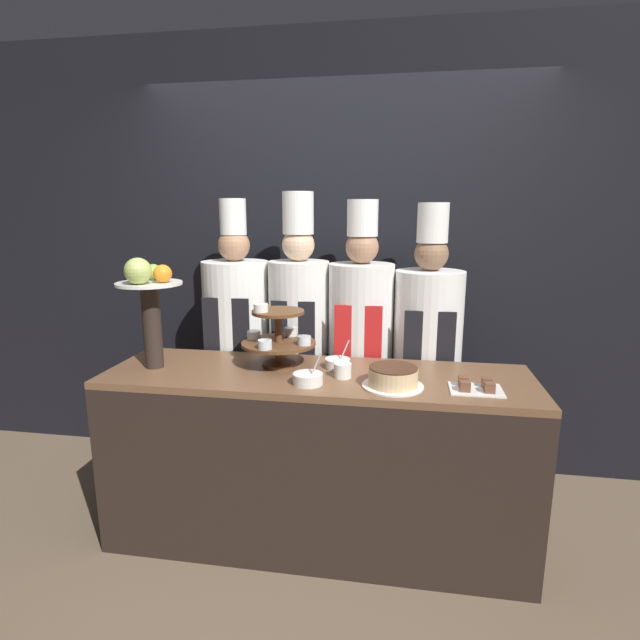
% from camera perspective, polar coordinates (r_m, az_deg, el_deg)
% --- Properties ---
extents(ground_plane, '(14.00, 14.00, 0.00)m').
position_cam_1_polar(ground_plane, '(2.67, -1.62, -27.23)').
color(ground_plane, brown).
extents(wall_back, '(10.00, 0.06, 2.80)m').
position_cam_1_polar(wall_back, '(3.29, 2.32, 7.05)').
color(wall_back, black).
rests_on(wall_back, ground_plane).
extents(buffet_counter, '(2.12, 0.63, 0.91)m').
position_cam_1_polar(buffet_counter, '(2.68, -0.36, -15.41)').
color(buffet_counter, black).
rests_on(buffet_counter, ground_plane).
extents(tiered_stand, '(0.38, 0.38, 0.33)m').
position_cam_1_polar(tiered_stand, '(2.58, -4.84, -1.86)').
color(tiered_stand, brown).
rests_on(tiered_stand, buffet_counter).
extents(fruit_pedestal, '(0.33, 0.33, 0.57)m').
position_cam_1_polar(fruit_pedestal, '(2.64, -19.01, 2.56)').
color(fruit_pedestal, '#2D231E').
rests_on(fruit_pedestal, buffet_counter).
extents(cake_round, '(0.28, 0.28, 0.09)m').
position_cam_1_polar(cake_round, '(2.32, 8.34, -6.49)').
color(cake_round, white).
rests_on(cake_round, buffet_counter).
extents(cup_white, '(0.09, 0.09, 0.07)m').
position_cam_1_polar(cup_white, '(2.43, 2.61, -5.78)').
color(cup_white, white).
rests_on(cup_white, buffet_counter).
extents(cake_square_tray, '(0.23, 0.18, 0.05)m').
position_cam_1_polar(cake_square_tray, '(2.37, 17.41, -7.27)').
color(cake_square_tray, white).
rests_on(cake_square_tray, buffet_counter).
extents(serving_bowl_near, '(0.14, 0.14, 0.15)m').
position_cam_1_polar(serving_bowl_near, '(2.34, -1.39, -6.71)').
color(serving_bowl_near, white).
rests_on(serving_bowl_near, buffet_counter).
extents(serving_bowl_far, '(0.13, 0.13, 0.15)m').
position_cam_1_polar(serving_bowl_far, '(2.57, 2.02, -4.95)').
color(serving_bowl_far, white).
rests_on(serving_bowl_far, buffet_counter).
extents(chef_left, '(0.40, 0.40, 1.77)m').
position_cam_1_polar(chef_left, '(3.12, -9.46, -1.49)').
color(chef_left, '#38332D').
rests_on(chef_left, ground_plane).
extents(chef_center_left, '(0.36, 0.36, 1.81)m').
position_cam_1_polar(chef_center_left, '(3.02, -2.41, -1.27)').
color(chef_center_left, '#38332D').
rests_on(chef_center_left, ground_plane).
extents(chef_center_right, '(0.38, 0.38, 1.77)m').
position_cam_1_polar(chef_center_right, '(2.97, 4.64, -1.98)').
color(chef_center_right, '#28282D').
rests_on(chef_center_right, ground_plane).
extents(chef_right, '(0.39, 0.39, 1.75)m').
position_cam_1_polar(chef_right, '(2.97, 12.15, -2.63)').
color(chef_right, black).
rests_on(chef_right, ground_plane).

